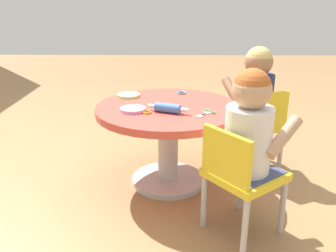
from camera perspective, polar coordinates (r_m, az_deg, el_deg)
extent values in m
plane|color=#9E7247|center=(2.22, 0.00, -8.86)|extent=(10.00, 10.00, 0.00)
cylinder|color=silver|center=(2.21, 0.00, -8.52)|extent=(0.44, 0.44, 0.03)
cylinder|color=silver|center=(2.12, 0.00, -3.59)|extent=(0.12, 0.12, 0.44)
cylinder|color=#D84C3F|center=(2.03, 0.00, 2.68)|extent=(0.82, 0.82, 0.04)
cylinder|color=#B7B7BC|center=(1.80, 17.77, -12.18)|extent=(0.03, 0.03, 0.28)
cylinder|color=#B7B7BC|center=(1.93, 11.50, -9.19)|extent=(0.03, 0.03, 0.28)
cylinder|color=#B7B7BC|center=(1.62, 12.17, -15.49)|extent=(0.03, 0.03, 0.28)
cylinder|color=#B7B7BC|center=(1.77, 5.74, -11.81)|extent=(0.03, 0.03, 0.28)
cube|color=yellow|center=(1.70, 12.18, -7.53)|extent=(0.42, 0.42, 0.04)
cube|color=yellow|center=(1.55, 9.21, -4.81)|extent=(0.23, 0.18, 0.22)
cube|color=#3F4772|center=(1.70, 12.18, -7.47)|extent=(0.38, 0.38, 0.04)
cylinder|color=white|center=(1.63, 12.61, -2.15)|extent=(0.21, 0.21, 0.30)
sphere|color=tan|center=(1.56, 13.24, 5.59)|extent=(0.17, 0.17, 0.17)
sphere|color=#B25926|center=(1.56, 13.28, 6.04)|extent=(0.16, 0.16, 0.16)
cylinder|color=tan|center=(1.63, 17.89, -1.68)|extent=(0.17, 0.20, 0.17)
cylinder|color=tan|center=(1.76, 12.12, 0.40)|extent=(0.17, 0.20, 0.17)
cylinder|color=#B7B7BC|center=(2.58, 13.94, -1.73)|extent=(0.03, 0.03, 0.28)
cylinder|color=#B7B7BC|center=(2.45, 8.95, -2.59)|extent=(0.03, 0.03, 0.28)
cylinder|color=#B7B7BC|center=(2.39, 17.48, -3.85)|extent=(0.03, 0.03, 0.28)
cylinder|color=#B7B7BC|center=(2.25, 12.26, -4.94)|extent=(0.03, 0.03, 0.28)
cube|color=yellow|center=(2.36, 13.46, 0.31)|extent=(0.39, 0.39, 0.04)
cube|color=yellow|center=(2.22, 15.69, 2.33)|extent=(0.12, 0.26, 0.22)
cube|color=#3F4772|center=(2.36, 13.47, 0.35)|extent=(0.36, 0.35, 0.04)
cylinder|color=navy|center=(2.31, 13.80, 4.33)|extent=(0.21, 0.21, 0.30)
sphere|color=#997051|center=(2.26, 14.28, 9.87)|extent=(0.17, 0.17, 0.17)
sphere|color=tan|center=(2.26, 14.31, 10.19)|extent=(0.16, 0.16, 0.16)
cylinder|color=#997051|center=(2.44, 14.65, 5.70)|extent=(0.22, 0.13, 0.17)
cylinder|color=#997051|center=(2.32, 10.21, 5.31)|extent=(0.22, 0.13, 0.17)
cylinder|color=#3F72CC|center=(1.90, 0.02, 2.87)|extent=(0.10, 0.15, 0.05)
cylinder|color=white|center=(1.94, -2.52, 3.18)|extent=(0.04, 0.05, 0.02)
cylinder|color=white|center=(1.87, 2.64, 2.55)|extent=(0.04, 0.05, 0.02)
cube|color=silver|center=(1.88, 5.69, 1.80)|extent=(0.10, 0.06, 0.01)
cube|color=silver|center=(1.88, 5.69, 1.80)|extent=(0.08, 0.09, 0.01)
torus|color=green|center=(1.93, 6.25, 2.33)|extent=(0.05, 0.05, 0.01)
torus|color=green|center=(1.91, 7.15, 2.12)|extent=(0.05, 0.05, 0.01)
cylinder|color=#B2E58C|center=(2.23, -6.31, 4.90)|extent=(0.14, 0.14, 0.02)
cylinder|color=#CC99E5|center=(1.95, -5.60, 2.66)|extent=(0.14, 0.14, 0.02)
torus|color=#3F99D8|center=(2.30, 2.16, 5.33)|extent=(0.06, 0.06, 0.01)
torus|color=orange|center=(1.91, -3.34, 2.22)|extent=(0.05, 0.05, 0.01)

